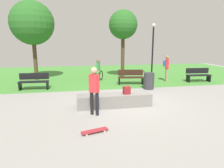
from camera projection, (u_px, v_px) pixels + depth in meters
name	position (u px, v px, depth m)	size (l,w,h in m)	color
ground_plane	(128.00, 102.00, 8.54)	(28.00, 28.00, 0.00)	gray
grass_lawn	(103.00, 73.00, 16.47)	(26.60, 11.50, 0.01)	#478C38
concrete_ledge	(114.00, 100.00, 7.99)	(3.06, 0.73, 0.52)	gray
backpack_on_ledge	(127.00, 90.00, 7.93)	(0.28, 0.20, 0.32)	maroon
skater_performing_trick	(94.00, 87.00, 6.88)	(0.38, 0.35, 1.76)	black
skateboard_by_ledge	(95.00, 131.00, 5.66)	(0.82, 0.41, 0.08)	#A5262D
park_bench_far_right	(131.00, 77.00, 12.17)	(1.65, 0.69, 0.91)	#331E14
park_bench_center_lawn	(198.00, 75.00, 12.96)	(1.62, 0.56, 0.91)	black
park_bench_by_oak	(34.00, 81.00, 10.82)	(1.62, 0.53, 0.91)	black
tree_leaning_ash	(123.00, 25.00, 13.67)	(2.04, 2.04, 4.86)	#4C3823
tree_tall_oak	(32.00, 23.00, 12.94)	(2.90, 2.90, 5.33)	#4C3823
lamp_post	(153.00, 45.00, 14.68)	(0.28, 0.28, 3.99)	black
trash_bin	(149.00, 81.00, 10.91)	(0.58, 0.58, 0.93)	#333338
pedestrian_with_backpack	(167.00, 66.00, 12.99)	(0.41, 0.41, 1.75)	tan
cyclist_on_bicycle	(98.00, 72.00, 12.95)	(0.89, 1.65, 1.52)	black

